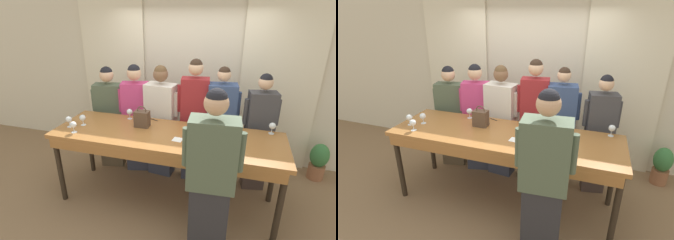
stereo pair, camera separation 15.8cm
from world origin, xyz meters
TOP-DOWN VIEW (x-y plane):
  - ground_plane at (0.00, 0.00)m, footprint 18.00×18.00m
  - wall_back at (0.00, 1.47)m, footprint 12.00×0.06m
  - curtain_panel_left at (-1.38, 1.40)m, footprint 1.15×0.03m
  - curtain_panel_right at (1.38, 1.40)m, footprint 1.15×0.03m
  - tasting_bar at (0.00, -0.03)m, footprint 2.88×0.89m
  - wine_bottle at (0.50, -0.01)m, footprint 0.08×0.08m
  - handbag at (-0.37, 0.13)m, footprint 0.19×0.13m
  - wine_glass_front_left at (1.26, 0.37)m, footprint 0.08×0.08m
  - wine_glass_front_mid at (0.59, -0.00)m, footprint 0.08×0.08m
  - wine_glass_front_right at (-1.28, -0.15)m, footprint 0.08×0.08m
  - wine_glass_center_left at (-1.14, -0.05)m, footprint 0.08×0.08m
  - wine_glass_center_mid at (-0.63, 0.33)m, footprint 0.08×0.08m
  - wine_glass_center_right at (-1.12, -0.28)m, footprint 0.08×0.08m
  - wine_glass_back_left at (0.77, 0.21)m, footprint 0.08×0.08m
  - napkin at (0.18, -0.12)m, footprint 0.12×0.12m
  - pen at (-0.29, 0.38)m, footprint 0.12×0.06m
  - guest_olive_jacket at (-1.13, 0.65)m, footprint 0.55×0.30m
  - guest_pink_top at (-0.68, 0.65)m, footprint 0.51×0.31m
  - guest_cream_sweater at (-0.27, 0.65)m, footprint 0.56×0.32m
  - guest_striped_shirt at (0.23, 0.65)m, footprint 0.50×0.27m
  - guest_navy_coat at (0.61, 0.65)m, footprint 0.51×0.31m
  - guest_beige_cap at (1.13, 0.65)m, footprint 0.48×0.29m
  - host_pouring at (0.66, -0.72)m, footprint 0.56×0.28m
  - potted_plant at (2.09, 1.15)m, footprint 0.26×0.26m

SIDE VIEW (x-z plane):
  - ground_plane at x=0.00m, z-range 0.00..0.00m
  - potted_plant at x=2.09m, z-range 0.01..0.60m
  - guest_olive_jacket at x=-1.13m, z-range 0.03..1.70m
  - guest_beige_cap at x=1.13m, z-range 0.03..1.73m
  - guest_cream_sweater at x=-0.27m, z-range 0.01..1.75m
  - guest_navy_coat at x=0.61m, z-range 0.01..1.78m
  - guest_pink_top at x=-0.68m, z-range 0.04..1.76m
  - tasting_bar at x=0.00m, z-range 0.42..1.43m
  - host_pouring at x=0.66m, z-range 0.02..1.87m
  - guest_striped_shirt at x=0.23m, z-range 0.04..1.88m
  - napkin at x=0.18m, z-range 1.02..1.02m
  - pen at x=-0.29m, z-range 1.02..1.02m
  - wine_glass_front_right at x=-1.28m, z-range 1.04..1.19m
  - wine_glass_center_left at x=-1.14m, z-range 1.04..1.19m
  - wine_glass_front_left at x=1.26m, z-range 1.04..1.19m
  - wine_glass_front_mid at x=0.59m, z-range 1.04..1.19m
  - wine_glass_center_mid at x=-0.63m, z-range 1.04..1.19m
  - wine_glass_center_right at x=-1.12m, z-range 1.04..1.19m
  - wine_glass_back_left at x=0.77m, z-range 1.04..1.19m
  - handbag at x=-0.37m, z-range 0.99..1.27m
  - wine_bottle at x=0.50m, z-range 0.98..1.28m
  - curtain_panel_left at x=-1.38m, z-range 0.00..2.69m
  - curtain_panel_right at x=1.38m, z-range 0.00..2.69m
  - wall_back at x=0.00m, z-range 0.00..2.80m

